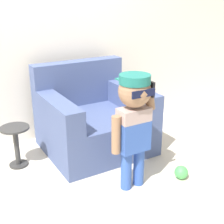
# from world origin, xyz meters

# --- Properties ---
(ground_plane) EXTENTS (10.00, 10.00, 0.00)m
(ground_plane) POSITION_xyz_m (0.00, 0.00, 0.00)
(ground_plane) COLOR beige
(wall_back) EXTENTS (10.00, 0.05, 2.60)m
(wall_back) POSITION_xyz_m (0.00, 0.64, 1.30)
(wall_back) COLOR silver
(wall_back) RESTS_ON ground_plane
(armchair) EXTENTS (1.07, 0.98, 0.92)m
(armchair) POSITION_xyz_m (0.19, 0.05, 0.32)
(armchair) COLOR #475684
(armchair) RESTS_ON ground_plane
(person_child) EXTENTS (0.42, 0.32, 1.03)m
(person_child) POSITION_xyz_m (0.13, -0.81, 0.69)
(person_child) COLOR #3356AD
(person_child) RESTS_ON ground_plane
(side_table) EXTENTS (0.28, 0.28, 0.42)m
(side_table) POSITION_xyz_m (-0.65, 0.07, 0.26)
(side_table) COLOR #333333
(side_table) RESTS_ON ground_plane
(toy_ball) EXTENTS (0.13, 0.13, 0.13)m
(toy_ball) POSITION_xyz_m (0.60, -0.95, 0.06)
(toy_ball) COLOR #4CB256
(toy_ball) RESTS_ON ground_plane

